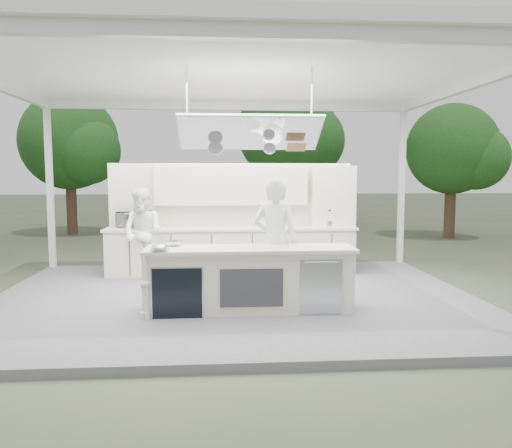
{
  "coord_description": "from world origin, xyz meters",
  "views": [
    {
      "loc": [
        -0.26,
        -8.2,
        2.16
      ],
      "look_at": [
        0.39,
        0.4,
        1.29
      ],
      "focal_mm": 35.0,
      "sensor_mm": 36.0,
      "label": 1
    }
  ],
  "objects": [
    {
      "name": "sous_chef",
      "position": [
        -1.72,
        1.55,
        1.0
      ],
      "size": [
        1.05,
        0.95,
        1.76
      ],
      "primitive_type": "imported",
      "rotation": [
        0.0,
        0.0,
        -0.41
      ],
      "color": "white",
      "rests_on": "stage_deck"
    },
    {
      "name": "head_chef",
      "position": [
        0.63,
        -0.47,
        1.1
      ],
      "size": [
        0.83,
        0.69,
        1.96
      ],
      "primitive_type": "imported",
      "rotation": [
        0.0,
        0.0,
        2.78
      ],
      "color": "white",
      "rests_on": "stage_deck"
    },
    {
      "name": "stage_deck",
      "position": [
        0.0,
        0.0,
        0.06
      ],
      "size": [
        8.0,
        6.0,
        0.12
      ],
      "primitive_type": "cube",
      "color": "slate",
      "rests_on": "ground"
    },
    {
      "name": "bowl_large",
      "position": [
        -1.1,
        -1.15,
        1.11
      ],
      "size": [
        0.39,
        0.39,
        0.07
      ],
      "primitive_type": "imported",
      "rotation": [
        0.0,
        0.0,
        0.41
      ],
      "color": "silver",
      "rests_on": "demo_island"
    },
    {
      "name": "tent",
      "position": [
        0.0,
        -0.01,
        3.71
      ],
      "size": [
        8.2,
        6.2,
        3.86
      ],
      "color": "white",
      "rests_on": "ground"
    },
    {
      "name": "bowl_small",
      "position": [
        -0.94,
        -0.65,
        1.11
      ],
      "size": [
        0.3,
        0.3,
        0.07
      ],
      "primitive_type": "imported",
      "rotation": [
        0.0,
        0.0,
        -0.29
      ],
      "color": "silver",
      "rests_on": "demo_island"
    },
    {
      "name": "ground",
      "position": [
        0.0,
        0.0,
        0.0
      ],
      "size": [
        90.0,
        90.0,
        0.0
      ],
      "primitive_type": "plane",
      "color": "#494F36",
      "rests_on": "ground"
    },
    {
      "name": "demo_island",
      "position": [
        0.18,
        -0.91,
        0.6
      ],
      "size": [
        3.1,
        0.79,
        0.95
      ],
      "color": "beige",
      "rests_on": "stage_deck"
    },
    {
      "name": "tree_cluster",
      "position": [
        -0.16,
        9.77,
        3.29
      ],
      "size": [
        19.55,
        9.4,
        5.85
      ],
      "color": "#4F3427",
      "rests_on": "ground"
    },
    {
      "name": "back_counter",
      "position": [
        0.0,
        1.9,
        0.6
      ],
      "size": [
        5.08,
        0.72,
        0.95
      ],
      "color": "beige",
      "rests_on": "stage_deck"
    },
    {
      "name": "back_wall_unit",
      "position": [
        0.44,
        2.11,
        1.57
      ],
      "size": [
        5.05,
        0.48,
        2.25
      ],
      "color": "beige",
      "rests_on": "stage_deck"
    },
    {
      "name": "toaster_oven",
      "position": [
        -2.06,
        2.08,
        1.23
      ],
      "size": [
        0.66,
        0.55,
        0.31
      ],
      "primitive_type": "imported",
      "rotation": [
        0.0,
        0.0,
        0.33
      ],
      "color": "#BABDC1",
      "rests_on": "back_counter"
    }
  ]
}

